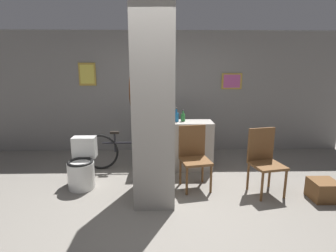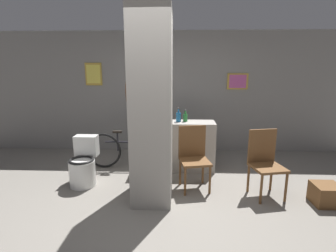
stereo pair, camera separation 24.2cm
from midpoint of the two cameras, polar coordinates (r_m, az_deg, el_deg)
The scene contains 11 objects.
ground_plane at distance 3.63m, azimuth 0.14°, elevation -17.90°, with size 14.00×14.00×0.00m, color slate.
wall_back at distance 5.78m, azimuth 1.08°, elevation 7.28°, with size 8.00×0.09×2.60m.
pillar_center at distance 3.63m, azimuth -1.51°, elevation 4.04°, with size 0.57×0.91×2.60m.
counter_shelf at distance 4.80m, azimuth 3.70°, elevation -4.30°, with size 1.31×0.44×0.89m.
toilet at distance 4.40m, azimuth -16.43°, elevation -8.22°, with size 0.41×0.57×0.75m.
chair_near_pillar at distance 4.09m, azimuth 7.29°, elevation -6.27°, with size 0.50×0.50×0.96m.
chair_by_doorway at distance 4.12m, azimuth 21.99°, elevation -6.97°, with size 0.51×0.51×0.96m.
bicycle at distance 4.88m, azimuth -6.26°, elevation -5.28°, with size 1.76×0.42×0.71m.
bottle_tall at distance 4.69m, azimuth 3.77°, elevation 2.04°, with size 0.09×0.09×0.26m.
bottle_short at distance 4.73m, azimuth 5.26°, elevation 1.92°, with size 0.08×0.08×0.22m.
floor_crate at distance 4.36m, azimuth 32.59°, elevation -12.46°, with size 0.35×0.35×0.28m.
Camera 2 is at (0.23, -3.12, 1.84)m, focal length 28.00 mm.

